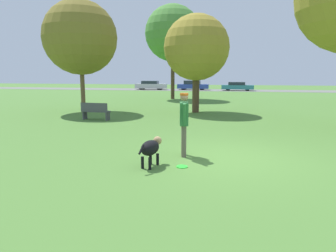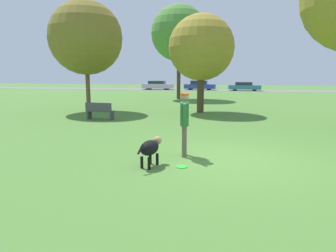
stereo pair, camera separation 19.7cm
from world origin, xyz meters
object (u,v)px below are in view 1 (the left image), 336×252
(frisbee, at_px, (182,167))
(parked_car_blue, at_px, (193,85))
(person, at_px, (184,119))
(tree_mid_center, at_px, (196,48))
(parked_car_silver, at_px, (151,85))
(tree_near_left, at_px, (80,38))
(park_bench, at_px, (95,111))
(parked_car_teal, at_px, (237,86))
(dog, at_px, (151,148))
(tree_far_left, at_px, (173,33))

(frisbee, distance_m, parked_car_blue, 37.60)
(person, relative_size, tree_mid_center, 0.31)
(frisbee, height_order, parked_car_silver, parked_car_silver)
(person, distance_m, parked_car_blue, 36.58)
(person, bearing_deg, tree_near_left, -149.35)
(parked_car_silver, bearing_deg, frisbee, -75.73)
(tree_near_left, distance_m, parked_car_silver, 27.67)
(tree_near_left, relative_size, park_bench, 4.49)
(tree_mid_center, xyz_separation_m, parked_car_teal, (2.51, 25.84, -3.08))
(dog, bearing_deg, park_bench, 47.61)
(frisbee, xyz_separation_m, tree_far_left, (-4.41, 20.06, 5.78))
(dog, relative_size, park_bench, 0.72)
(dog, xyz_separation_m, frisbee, (0.73, 0.10, -0.44))
(frisbee, distance_m, park_bench, 8.49)
(dog, height_order, tree_mid_center, tree_mid_center)
(frisbee, xyz_separation_m, parked_car_blue, (-4.95, 37.27, 0.66))
(person, distance_m, tree_far_left, 20.10)
(frisbee, height_order, tree_near_left, tree_near_left)
(tree_mid_center, bearing_deg, tree_far_left, 109.50)
(dog, height_order, tree_near_left, tree_near_left)
(tree_mid_center, bearing_deg, frisbee, -84.24)
(person, xyz_separation_m, tree_near_left, (-7.44, 8.36, 3.24))
(person, height_order, frisbee, person)
(tree_mid_center, distance_m, parked_car_blue, 27.08)
(person, distance_m, tree_near_left, 11.65)
(parked_car_teal, bearing_deg, parked_car_blue, 174.96)
(parked_car_blue, distance_m, parked_car_teal, 6.43)
(tree_mid_center, bearing_deg, dog, -88.19)
(tree_mid_center, relative_size, park_bench, 3.91)
(dog, bearing_deg, person, -16.07)
(parked_car_silver, bearing_deg, tree_near_left, -85.19)
(park_bench, bearing_deg, tree_mid_center, -133.51)
(dog, xyz_separation_m, tree_near_left, (-6.84, 9.47, 3.81))
(person, xyz_separation_m, tree_far_left, (-4.28, 19.05, 4.78))
(dog, height_order, park_bench, park_bench)
(dog, bearing_deg, frisbee, -70.20)
(parked_car_blue, bearing_deg, dog, -84.57)
(dog, xyz_separation_m, tree_mid_center, (-0.34, 10.74, 3.23))
(parked_car_silver, relative_size, parked_car_blue, 1.02)
(dog, bearing_deg, parked_car_teal, 8.91)
(tree_mid_center, height_order, parked_car_teal, tree_mid_center)
(tree_far_left, distance_m, tree_mid_center, 10.21)
(parked_car_blue, height_order, park_bench, parked_car_blue)
(frisbee, bearing_deg, dog, -172.50)
(tree_near_left, relative_size, tree_mid_center, 1.15)
(person, xyz_separation_m, frisbee, (0.13, -1.01, -1.01))
(frisbee, xyz_separation_m, tree_near_left, (-7.58, 9.37, 4.25))
(parked_car_teal, distance_m, park_bench, 30.74)
(park_bench, bearing_deg, dog, 128.32)
(dog, height_order, parked_car_silver, parked_car_silver)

